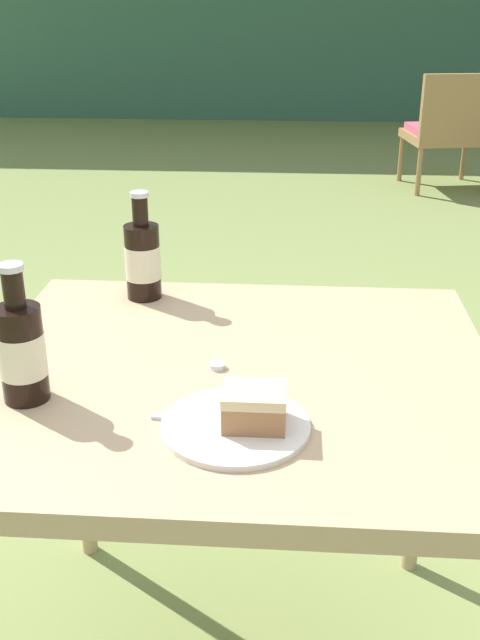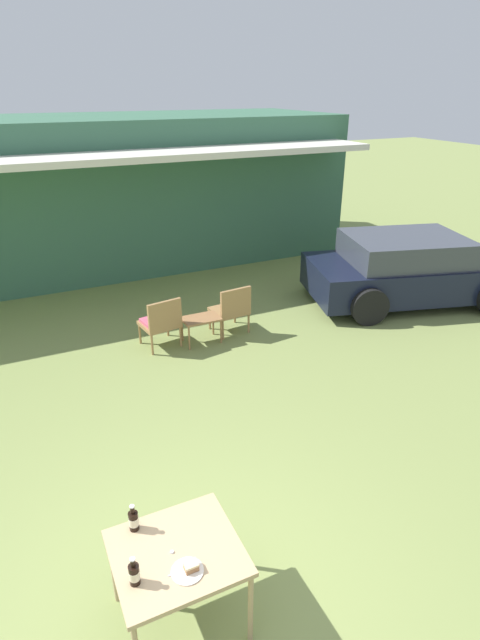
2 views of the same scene
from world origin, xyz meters
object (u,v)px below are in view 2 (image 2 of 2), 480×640
at_px(garden_side_table, 201,321).
at_px(cola_bottle_far, 134,574).
at_px(cake_on_plate, 189,569).
at_px(cola_bottle_near, 134,520).
at_px(wicker_chair_plain, 232,308).
at_px(parked_car, 409,269).
at_px(wicker_chair_cushioned, 161,321).
at_px(patio_table, 177,557).

relative_size(garden_side_table, cola_bottle_far, 2.56).
bearing_deg(cake_on_plate, cola_bottle_near, 115.82).
height_order(wicker_chair_plain, cake_on_plate, wicker_chair_plain).
bearing_deg(parked_car, cola_bottle_near, -132.47).
height_order(wicker_chair_cushioned, cola_bottle_far, cola_bottle_far).
height_order(patio_table, cake_on_plate, cake_on_plate).
distance_m(wicker_chair_cushioned, cake_on_plate, 4.76).
height_order(parked_car, wicker_chair_cushioned, parked_car).
bearing_deg(cake_on_plate, parked_car, 36.48).
height_order(cake_on_plate, cola_bottle_far, cola_bottle_far).
distance_m(garden_side_table, cola_bottle_near, 4.49).
relative_size(cake_on_plate, cola_bottle_far, 0.98).
relative_size(garden_side_table, cola_bottle_near, 2.56).
xyz_separation_m(wicker_chair_cushioned, wicker_chair_plain, (1.20, -0.02, 0.01)).
height_order(garden_side_table, cake_on_plate, cake_on_plate).
bearing_deg(garden_side_table, wicker_chair_cushioned, 169.32).
bearing_deg(garden_side_table, cake_on_plate, -111.92).
distance_m(parked_car, cola_bottle_far, 7.73).
distance_m(patio_table, cola_bottle_far, 0.39).
height_order(parked_car, wicker_chair_plain, parked_car).
height_order(parked_car, garden_side_table, parked_car).
bearing_deg(garden_side_table, wicker_chair_plain, 9.25).
bearing_deg(garden_side_table, cola_bottle_near, -117.37).
relative_size(patio_table, cola_bottle_near, 3.95).
relative_size(wicker_chair_cushioned, garden_side_table, 1.41).
xyz_separation_m(wicker_chair_plain, patio_table, (-2.41, -4.38, 0.23)).
xyz_separation_m(patio_table, cola_bottle_near, (-0.22, 0.32, 0.16)).
height_order(parked_car, patio_table, parked_car).
bearing_deg(wicker_chair_cushioned, wicker_chair_plain, 169.63).
relative_size(parked_car, cola_bottle_near, 17.99).
xyz_separation_m(cola_bottle_near, cola_bottle_far, (-0.11, -0.45, 0.00)).
relative_size(garden_side_table, patio_table, 0.65).
bearing_deg(patio_table, parked_car, 35.14).
bearing_deg(cola_bottle_near, cola_bottle_far, -103.64).
relative_size(garden_side_table, cake_on_plate, 2.61).
xyz_separation_m(parked_car, cola_bottle_near, (-6.26, -3.93, 0.21)).
distance_m(patio_table, cola_bottle_near, 0.42).
bearing_deg(patio_table, wicker_chair_plain, 61.21).
bearing_deg(patio_table, garden_side_table, 66.88).
bearing_deg(cake_on_plate, garden_side_table, 68.08).
distance_m(wicker_chair_plain, cola_bottle_near, 4.85).
bearing_deg(wicker_chair_cushioned, parked_car, 168.90).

